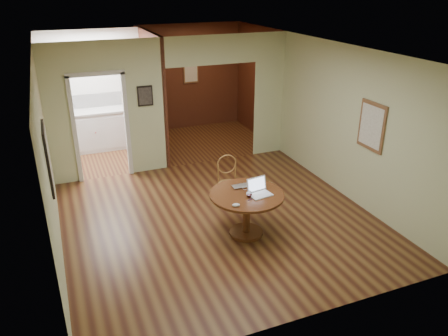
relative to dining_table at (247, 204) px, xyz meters
name	(u,v)px	position (x,y,z in m)	size (l,w,h in m)	color
floor	(220,220)	(-0.23, 0.54, -0.53)	(5.00, 5.00, 0.00)	#401D12
room_shell	(146,103)	(-0.70, 3.64, 0.76)	(5.20, 7.50, 5.00)	white
dining_table	(247,204)	(0.00, 0.00, 0.00)	(1.14, 1.14, 0.71)	#5B2A16
chair	(228,178)	(0.12, 1.03, -0.02)	(0.42, 0.42, 0.92)	brown
open_laptop	(259,190)	(0.16, -0.06, 0.25)	(0.36, 0.33, 0.23)	silver
closed_laptop	(245,187)	(0.05, 0.19, 0.20)	(0.36, 0.23, 0.03)	silver
mouse	(236,205)	(-0.32, -0.32, 0.21)	(0.12, 0.06, 0.05)	silver
wine_glass	(249,194)	(-0.01, -0.11, 0.24)	(0.09, 0.09, 0.10)	white
pen	(251,199)	(-0.02, -0.20, 0.19)	(0.01, 0.01, 0.13)	#0C0D55
kitchen_cabinet	(101,129)	(-1.58, 4.74, -0.06)	(2.06, 0.60, 0.94)	silver
grocery_bag	(128,101)	(-0.89, 4.74, 0.56)	(0.30, 0.26, 0.30)	beige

